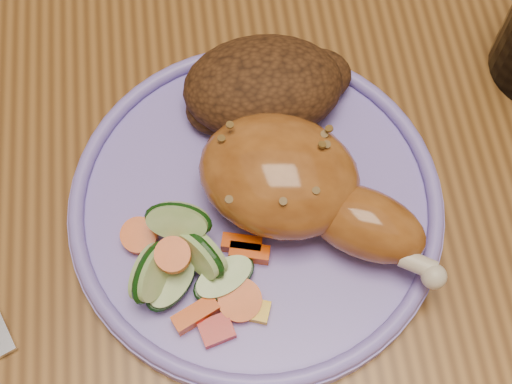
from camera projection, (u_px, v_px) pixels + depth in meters
ground at (275, 363)px, 1.17m from camera, size 4.00×4.00×0.00m
dining_table at (296, 189)px, 0.57m from camera, size 0.90×1.40×0.75m
plate at (256, 206)px, 0.46m from camera, size 0.24×0.24×0.01m
plate_rim at (256, 199)px, 0.45m from camera, size 0.24×0.24×0.01m
chicken_leg at (300, 187)px, 0.44m from camera, size 0.16×0.14×0.05m
rice_pilaf at (266, 87)px, 0.48m from camera, size 0.12×0.08×0.05m
vegetable_pile at (190, 265)px, 0.43m from camera, size 0.09×0.09×0.05m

